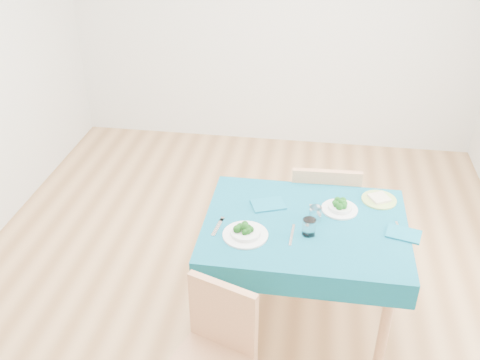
# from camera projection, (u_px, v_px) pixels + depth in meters

# --- Properties ---
(room_shell) EXTENTS (4.02, 4.52, 2.73)m
(room_shell) POSITION_uv_depth(u_px,v_px,m) (240.00, 107.00, 3.08)
(room_shell) COLOR #A17143
(room_shell) RESTS_ON ground
(table) EXTENTS (1.17, 0.89, 0.76)m
(table) POSITION_uv_depth(u_px,v_px,m) (302.00, 273.00, 3.30)
(table) COLOR #09536C
(table) RESTS_ON ground
(chair_far) EXTENTS (0.47, 0.51, 1.13)m
(chair_far) POSITION_uv_depth(u_px,v_px,m) (323.00, 191.00, 3.76)
(chair_far) COLOR tan
(chair_far) RESTS_ON ground
(bowl_near) EXTENTS (0.26, 0.26, 0.08)m
(bowl_near) POSITION_uv_depth(u_px,v_px,m) (245.00, 230.00, 2.98)
(bowl_near) COLOR white
(bowl_near) RESTS_ON table
(bowl_far) EXTENTS (0.22, 0.22, 0.07)m
(bowl_far) POSITION_uv_depth(u_px,v_px,m) (340.00, 205.00, 3.20)
(bowl_far) COLOR white
(bowl_far) RESTS_ON table
(fork_near) EXTENTS (0.05, 0.17, 0.00)m
(fork_near) POSITION_uv_depth(u_px,v_px,m) (218.00, 227.00, 3.07)
(fork_near) COLOR silver
(fork_near) RESTS_ON table
(knife_near) EXTENTS (0.03, 0.20, 0.00)m
(knife_near) POSITION_uv_depth(u_px,v_px,m) (292.00, 235.00, 3.01)
(knife_near) COLOR silver
(knife_near) RESTS_ON table
(fork_far) EXTENTS (0.03, 0.19, 0.00)m
(fork_far) POSITION_uv_depth(u_px,v_px,m) (312.00, 215.00, 3.17)
(fork_far) COLOR silver
(fork_far) RESTS_ON table
(knife_far) EXTENTS (0.04, 0.19, 0.00)m
(knife_far) POSITION_uv_depth(u_px,v_px,m) (400.00, 231.00, 3.04)
(knife_far) COLOR silver
(knife_far) RESTS_ON table
(napkin_near) EXTENTS (0.23, 0.20, 0.01)m
(napkin_near) POSITION_uv_depth(u_px,v_px,m) (268.00, 205.00, 3.26)
(napkin_near) COLOR #0E5E77
(napkin_near) RESTS_ON table
(napkin_far) EXTENTS (0.21, 0.17, 0.01)m
(napkin_far) POSITION_uv_depth(u_px,v_px,m) (404.00, 234.00, 3.01)
(napkin_far) COLOR #0E5E77
(napkin_far) RESTS_ON table
(tumbler_center) EXTENTS (0.07, 0.07, 0.09)m
(tumbler_center) POSITION_uv_depth(u_px,v_px,m) (315.00, 214.00, 3.11)
(tumbler_center) COLOR white
(tumbler_center) RESTS_ON table
(tumbler_side) EXTENTS (0.08, 0.08, 0.10)m
(tumbler_side) POSITION_uv_depth(u_px,v_px,m) (309.00, 227.00, 2.99)
(tumbler_side) COLOR white
(tumbler_side) RESTS_ON table
(side_plate) EXTENTS (0.21, 0.21, 0.01)m
(side_plate) POSITION_uv_depth(u_px,v_px,m) (379.00, 200.00, 3.31)
(side_plate) COLOR #9EBE5C
(side_plate) RESTS_ON table
(bread_slice) EXTENTS (0.15, 0.15, 0.02)m
(bread_slice) POSITION_uv_depth(u_px,v_px,m) (379.00, 198.00, 3.30)
(bread_slice) COLOR beige
(bread_slice) RESTS_ON side_plate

